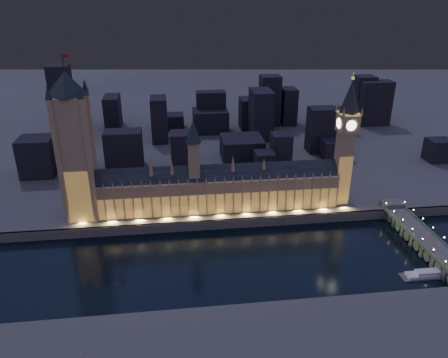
{
  "coord_description": "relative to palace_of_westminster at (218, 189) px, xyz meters",
  "views": [
    {
      "loc": [
        -35.0,
        -267.88,
        181.46
      ],
      "look_at": [
        5.0,
        55.0,
        38.0
      ],
      "focal_mm": 35.0,
      "sensor_mm": 36.0,
      "label": 1
    }
  ],
  "objects": [
    {
      "name": "city_backdrop",
      "position": [
        35.04,
        185.51,
        4.78
      ],
      "size": [
        447.57,
        215.63,
        85.44
      ],
      "color": "black",
      "rests_on": "north_bank"
    },
    {
      "name": "embankment_wall",
      "position": [
        -0.42,
        -20.74,
        -22.37
      ],
      "size": [
        2000.0,
        2.5,
        8.0
      ],
      "primitive_type": "cube",
      "color": "#544048",
      "rests_on": "ground"
    },
    {
      "name": "westminster_bridge",
      "position": [
        148.57,
        -65.19,
        -20.38
      ],
      "size": [
        17.66,
        113.0,
        15.9
      ],
      "color": "#544048",
      "rests_on": "ground"
    },
    {
      "name": "victoria_tower",
      "position": [
        -110.42,
        0.19,
        46.4
      ],
      "size": [
        31.68,
        31.68,
        130.18
      ],
      "color": "#9A7757",
      "rests_on": "north_bank"
    },
    {
      "name": "ground_plane",
      "position": [
        -0.42,
        -61.74,
        -26.37
      ],
      "size": [
        2000.0,
        2000.0,
        0.0
      ],
      "primitive_type": "plane",
      "color": "black",
      "rests_on": "ground"
    },
    {
      "name": "elizabeth_tower",
      "position": [
        107.58,
        0.19,
        44.61
      ],
      "size": [
        18.0,
        18.0,
        112.83
      ],
      "color": "#9A7757",
      "rests_on": "north_bank"
    },
    {
      "name": "river_boat",
      "position": [
        135.73,
        -102.17,
        -24.81
      ],
      "size": [
        42.09,
        10.27,
        4.5
      ],
      "color": "#544048",
      "rests_on": "ground"
    },
    {
      "name": "palace_of_westminster",
      "position": [
        0.0,
        0.0,
        0.0
      ],
      "size": [
        202.0,
        21.75,
        78.0
      ],
      "color": "#9A7757",
      "rests_on": "north_bank"
    },
    {
      "name": "north_bank",
      "position": [
        -0.42,
        458.26,
        -22.37
      ],
      "size": [
        2000.0,
        960.0,
        8.0
      ],
      "primitive_type": "cube",
      "color": "#413A3F",
      "rests_on": "ground"
    }
  ]
}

